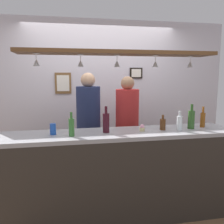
% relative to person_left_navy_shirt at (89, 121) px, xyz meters
% --- Properties ---
extents(ground_plane, '(8.00, 8.00, 0.00)m').
position_rel_person_left_navy_shirt_xyz_m(ground_plane, '(0.28, -0.41, -1.04)').
color(ground_plane, brown).
extents(back_wall, '(4.40, 0.06, 2.60)m').
position_rel_person_left_navy_shirt_xyz_m(back_wall, '(0.28, 0.69, 0.26)').
color(back_wall, silver).
rests_on(back_wall, ground_plane).
extents(bar_counter, '(2.70, 0.55, 1.05)m').
position_rel_person_left_navy_shirt_xyz_m(bar_counter, '(0.28, -0.91, -0.34)').
color(bar_counter, '#99999E').
rests_on(bar_counter, ground_plane).
extents(overhead_glass_rack, '(2.20, 0.36, 0.04)m').
position_rel_person_left_navy_shirt_xyz_m(overhead_glass_rack, '(0.28, -0.71, 0.89)').
color(overhead_glass_rack, brown).
extents(hanging_wineglass_far_left, '(0.07, 0.07, 0.13)m').
position_rel_person_left_navy_shirt_xyz_m(hanging_wineglass_far_left, '(-0.60, -0.74, 0.78)').
color(hanging_wineglass_far_left, silver).
rests_on(hanging_wineglass_far_left, overhead_glass_rack).
extents(hanging_wineglass_left, '(0.07, 0.07, 0.13)m').
position_rel_person_left_navy_shirt_xyz_m(hanging_wineglass_left, '(-0.14, -0.67, 0.78)').
color(hanging_wineglass_left, silver).
rests_on(hanging_wineglass_left, overhead_glass_rack).
extents(hanging_wineglass_center_left, '(0.07, 0.07, 0.13)m').
position_rel_person_left_navy_shirt_xyz_m(hanging_wineglass_center_left, '(0.27, -0.69, 0.78)').
color(hanging_wineglass_center_left, silver).
rests_on(hanging_wineglass_center_left, overhead_glass_rack).
extents(hanging_wineglass_center, '(0.07, 0.07, 0.13)m').
position_rel_person_left_navy_shirt_xyz_m(hanging_wineglass_center, '(0.71, -0.71, 0.78)').
color(hanging_wineglass_center, silver).
rests_on(hanging_wineglass_center, overhead_glass_rack).
extents(hanging_wineglass_center_right, '(0.07, 0.07, 0.13)m').
position_rel_person_left_navy_shirt_xyz_m(hanging_wineglass_center_right, '(1.16, -0.68, 0.78)').
color(hanging_wineglass_center_right, silver).
rests_on(hanging_wineglass_center_right, overhead_glass_rack).
extents(person_left_navy_shirt, '(0.34, 0.34, 1.73)m').
position_rel_person_left_navy_shirt_xyz_m(person_left_navy_shirt, '(0.00, 0.00, 0.00)').
color(person_left_navy_shirt, '#2D334C').
rests_on(person_left_navy_shirt, ground_plane).
extents(person_right_red_shirt, '(0.34, 0.34, 1.67)m').
position_rel_person_left_navy_shirt_xyz_m(person_right_red_shirt, '(0.57, -0.00, -0.03)').
color(person_right_red_shirt, '#2D334C').
rests_on(person_right_red_shirt, ground_plane).
extents(bottle_beer_amber_tall, '(0.06, 0.06, 0.26)m').
position_rel_person_left_navy_shirt_xyz_m(bottle_beer_amber_tall, '(1.36, -0.70, 0.10)').
color(bottle_beer_amber_tall, brown).
rests_on(bottle_beer_amber_tall, bar_counter).
extents(bottle_champagne_green, '(0.08, 0.08, 0.30)m').
position_rel_person_left_navy_shirt_xyz_m(bottle_champagne_green, '(1.17, -0.76, 0.12)').
color(bottle_champagne_green, '#2D5623').
rests_on(bottle_champagne_green, bar_counter).
extents(bottle_soda_clear, '(0.06, 0.06, 0.23)m').
position_rel_person_left_navy_shirt_xyz_m(bottle_soda_clear, '(0.99, -0.82, 0.10)').
color(bottle_soda_clear, silver).
rests_on(bottle_soda_clear, bar_counter).
extents(bottle_beer_green_import, '(0.06, 0.06, 0.26)m').
position_rel_person_left_navy_shirt_xyz_m(bottle_beer_green_import, '(-0.26, -0.85, 0.11)').
color(bottle_beer_green_import, '#336B2D').
rests_on(bottle_beer_green_import, bar_counter).
extents(bottle_beer_brown_stubby, '(0.07, 0.07, 0.18)m').
position_rel_person_left_navy_shirt_xyz_m(bottle_beer_brown_stubby, '(0.81, -0.75, 0.08)').
color(bottle_beer_brown_stubby, '#512D14').
rests_on(bottle_beer_brown_stubby, bar_counter).
extents(bottle_wine_dark_red, '(0.08, 0.08, 0.30)m').
position_rel_person_left_navy_shirt_xyz_m(bottle_wine_dark_red, '(0.13, -0.75, 0.12)').
color(bottle_wine_dark_red, '#380F19').
rests_on(bottle_wine_dark_red, bar_counter).
extents(drink_can, '(0.07, 0.07, 0.12)m').
position_rel_person_left_navy_shirt_xyz_m(drink_can, '(-0.46, -0.74, 0.07)').
color(drink_can, '#1E4CB2').
rests_on(drink_can, bar_counter).
extents(cupcake, '(0.06, 0.06, 0.08)m').
position_rel_person_left_navy_shirt_xyz_m(cupcake, '(0.55, -0.76, 0.04)').
color(cupcake, beige).
rests_on(cupcake, bar_counter).
extents(picture_frame_upper_small, '(0.22, 0.02, 0.18)m').
position_rel_person_left_navy_shirt_xyz_m(picture_frame_upper_small, '(0.89, 0.65, 0.68)').
color(picture_frame_upper_small, black).
rests_on(picture_frame_upper_small, back_wall).
extents(picture_frame_caricature, '(0.26, 0.02, 0.34)m').
position_rel_person_left_navy_shirt_xyz_m(picture_frame_caricature, '(-0.35, 0.65, 0.52)').
color(picture_frame_caricature, brown).
rests_on(picture_frame_caricature, back_wall).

